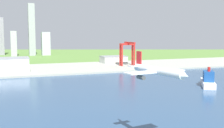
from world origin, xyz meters
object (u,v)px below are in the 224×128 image
port_crane_red (128,49)px  ferry_boat (208,81)px  warehouse_annex (114,59)px  airplane_landing (158,71)px  warehouse_main (6,65)px

port_crane_red → ferry_boat: bearing=-86.2°
ferry_boat → warehouse_annex: bearing=94.4°
ferry_boat → warehouse_annex: 242.45m
airplane_landing → warehouse_annex: bearing=72.4°
port_crane_red → warehouse_annex: 56.47m
port_crane_red → warehouse_annex: size_ratio=0.89×
warehouse_annex → airplane_landing: bearing=-107.6°
airplane_landing → ferry_boat: bearing=43.9°
airplane_landing → ferry_boat: 193.15m
warehouse_main → ferry_boat: bearing=-41.3°
port_crane_red → warehouse_main: bearing=-177.2°
ferry_boat → port_crane_red: size_ratio=1.09×
ferry_boat → port_crane_red: bearing=93.8°
ferry_boat → warehouse_annex: ferry_boat is taller
airplane_landing → warehouse_annex: airplane_landing is taller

